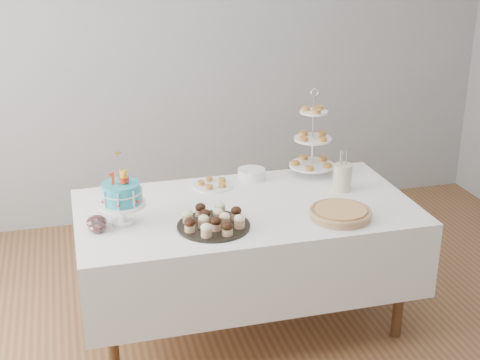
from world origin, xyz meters
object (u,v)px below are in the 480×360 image
object	(u,v)px
jam_bowl_b	(97,227)
pie	(340,213)
cupcake_tray	(213,220)
utensil_pitcher	(343,176)
plate_stack	(251,174)
jam_bowl_a	(97,222)
birthday_cake	(122,205)
table	(246,242)
pastry_plate	(213,184)
tiered_stand	(313,139)

from	to	relation	value
jam_bowl_b	pie	bearing A→B (deg)	-7.35
cupcake_tray	utensil_pitcher	xyz separation A→B (m)	(0.87, 0.31, 0.04)
plate_stack	jam_bowl_b	distance (m)	1.12
jam_bowl_b	utensil_pitcher	world-z (taller)	utensil_pitcher
pie	jam_bowl_a	world-z (taller)	jam_bowl_a
cupcake_tray	pie	bearing A→B (deg)	-5.43
birthday_cake	utensil_pitcher	xyz separation A→B (m)	(1.33, 0.14, -0.02)
plate_stack	jam_bowl_b	size ratio (longest dim) A/B	1.85
table	plate_stack	size ratio (longest dim) A/B	11.21
pastry_plate	jam_bowl_b	xyz separation A→B (m)	(-0.72, -0.46, 0.01)
table	plate_stack	bearing A→B (deg)	69.87
table	tiered_stand	distance (m)	0.81
pie	jam_bowl_b	distance (m)	1.31
tiered_stand	utensil_pitcher	distance (m)	0.34
birthday_cake	pie	world-z (taller)	birthday_cake
cupcake_tray	tiered_stand	bearing A→B (deg)	37.87
tiered_stand	utensil_pitcher	world-z (taller)	tiered_stand
pie	birthday_cake	bearing A→B (deg)	168.41
table	jam_bowl_b	distance (m)	0.89
cupcake_tray	jam_bowl_b	xyz separation A→B (m)	(-0.60, 0.10, -0.02)
pie	tiered_stand	size ratio (longest dim) A/B	0.61
pie	jam_bowl_a	xyz separation A→B (m)	(-1.30, 0.23, -0.00)
tiered_stand	jam_bowl_b	size ratio (longest dim) A/B	6.07
tiered_stand	utensil_pitcher	bearing A→B (deg)	-74.03
jam_bowl_a	utensil_pitcher	size ratio (longest dim) A/B	0.44
birthday_cake	jam_bowl_a	xyz separation A→B (m)	(-0.14, -0.01, -0.08)
birthday_cake	cupcake_tray	distance (m)	0.49
birthday_cake	jam_bowl_a	bearing A→B (deg)	-161.19
tiered_stand	jam_bowl_b	world-z (taller)	tiered_stand
pastry_plate	birthday_cake	bearing A→B (deg)	-145.92
pastry_plate	jam_bowl_b	size ratio (longest dim) A/B	2.65
table	cupcake_tray	size ratio (longest dim) A/B	4.89
jam_bowl_a	utensil_pitcher	bearing A→B (deg)	5.87
birthday_cake	jam_bowl_b	world-z (taller)	birthday_cake
utensil_pitcher	pie	bearing A→B (deg)	-130.59
pastry_plate	utensil_pitcher	world-z (taller)	utensil_pitcher
jam_bowl_b	utensil_pitcher	xyz separation A→B (m)	(1.47, 0.21, 0.06)
plate_stack	jam_bowl_b	bearing A→B (deg)	-152.12
cupcake_tray	jam_bowl_b	world-z (taller)	cupcake_tray
pastry_plate	utensil_pitcher	bearing A→B (deg)	-18.89
cupcake_tray	jam_bowl_a	bearing A→B (deg)	165.10
pie	pastry_plate	size ratio (longest dim) A/B	1.41
pie	jam_bowl_b	xyz separation A→B (m)	(-1.30, 0.17, -0.01)
pastry_plate	jam_bowl_b	bearing A→B (deg)	-147.32
jam_bowl_b	plate_stack	bearing A→B (deg)	27.88
utensil_pitcher	plate_stack	bearing A→B (deg)	130.91
pie	jam_bowl_a	bearing A→B (deg)	170.12
table	pie	bearing A→B (deg)	-32.35
jam_bowl_a	pastry_plate	bearing A→B (deg)	29.28
table	cupcake_tray	distance (m)	0.43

